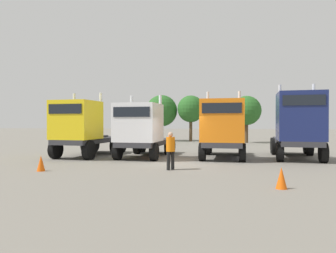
{
  "coord_description": "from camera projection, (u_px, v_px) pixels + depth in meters",
  "views": [
    {
      "loc": [
        2.17,
        -16.4,
        2.13
      ],
      "look_at": [
        -1.22,
        3.49,
        1.91
      ],
      "focal_mm": 33.58,
      "sensor_mm": 36.0,
      "label": 1
    }
  ],
  "objects": [
    {
      "name": "semi_truck_orange",
      "position": [
        223.0,
        129.0,
        18.47
      ],
      "size": [
        2.8,
        6.0,
        4.06
      ],
      "rotation": [
        0.0,
        0.0,
        -1.62
      ],
      "color": "#333338",
      "rests_on": "ground"
    },
    {
      "name": "oak_far_right",
      "position": [
        246.0,
        111.0,
        33.71
      ],
      "size": [
        3.15,
        3.15,
        5.06
      ],
      "color": "#4C3823",
      "rests_on": "ground"
    },
    {
      "name": "traffic_cone_far",
      "position": [
        41.0,
        163.0,
        13.89
      ],
      "size": [
        0.36,
        0.36,
        0.7
      ],
      "primitive_type": "cone",
      "color": "#F2590C",
      "rests_on": "ground"
    },
    {
      "name": "traffic_cone_mid",
      "position": [
        281.0,
        178.0,
        10.16
      ],
      "size": [
        0.36,
        0.36,
        0.71
      ],
      "primitive_type": "cone",
      "color": "#F2590C",
      "rests_on": "ground"
    },
    {
      "name": "oak_far_centre",
      "position": [
        191.0,
        109.0,
        36.36
      ],
      "size": [
        3.12,
        3.12,
        5.33
      ],
      "color": "#4C3823",
      "rests_on": "ground"
    },
    {
      "name": "ground",
      "position": [
        180.0,
        163.0,
        16.55
      ],
      "size": [
        200.0,
        200.0,
        0.0
      ],
      "primitive_type": "plane",
      "color": "slate"
    },
    {
      "name": "oak_far_left",
      "position": [
        162.0,
        111.0,
        37.29
      ],
      "size": [
        3.73,
        3.73,
        5.46
      ],
      "color": "#4C3823",
      "rests_on": "ground"
    },
    {
      "name": "semi_truck_white",
      "position": [
        142.0,
        130.0,
        19.03
      ],
      "size": [
        2.85,
        6.09,
        3.87
      ],
      "rotation": [
        0.0,
        0.0,
        -1.62
      ],
      "color": "#333338",
      "rests_on": "ground"
    },
    {
      "name": "semi_truck_navy",
      "position": [
        298.0,
        125.0,
        18.17
      ],
      "size": [
        3.05,
        6.46,
        4.45
      ],
      "rotation": [
        0.0,
        0.0,
        -1.66
      ],
      "color": "#333338",
      "rests_on": "ground"
    },
    {
      "name": "visitor_in_hivis",
      "position": [
        171.0,
        148.0,
        14.29
      ],
      "size": [
        0.56,
        0.56,
        1.72
      ],
      "rotation": [
        0.0,
        0.0,
        5.68
      ],
      "color": "black",
      "rests_on": "ground"
    },
    {
      "name": "semi_truck_yellow",
      "position": [
        82.0,
        128.0,
        19.56
      ],
      "size": [
        3.06,
        6.23,
        4.06
      ],
      "rotation": [
        0.0,
        0.0,
        -1.66
      ],
      "color": "#333338",
      "rests_on": "ground"
    }
  ]
}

